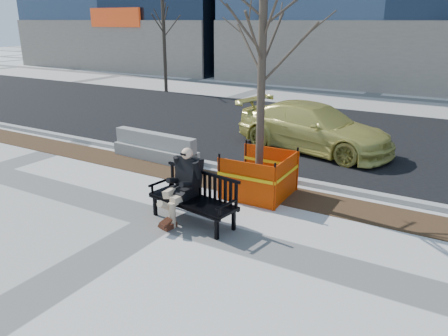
% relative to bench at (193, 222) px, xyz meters
% --- Properties ---
extents(ground, '(120.00, 120.00, 0.00)m').
position_rel_bench_xyz_m(ground, '(-0.64, -0.23, 0.00)').
color(ground, beige).
rests_on(ground, ground).
extents(mulch_strip, '(40.00, 1.20, 0.02)m').
position_rel_bench_xyz_m(mulch_strip, '(-0.64, 2.37, 0.00)').
color(mulch_strip, '#47301C').
rests_on(mulch_strip, ground).
extents(asphalt_street, '(60.00, 10.40, 0.01)m').
position_rel_bench_xyz_m(asphalt_street, '(-0.64, 8.57, 0.00)').
color(asphalt_street, black).
rests_on(asphalt_street, ground).
extents(curb, '(60.00, 0.25, 0.12)m').
position_rel_bench_xyz_m(curb, '(-0.64, 3.32, 0.06)').
color(curb, '#9E9B93').
rests_on(curb, ground).
extents(bench, '(2.11, 1.03, 1.08)m').
position_rel_bench_xyz_m(bench, '(0.00, 0.00, 0.00)').
color(bench, black).
rests_on(bench, ground).
extents(seated_man, '(0.82, 1.19, 1.54)m').
position_rel_bench_xyz_m(seated_man, '(-0.27, 0.10, 0.00)').
color(seated_man, black).
rests_on(seated_man, ground).
extents(tree_fence, '(2.28, 2.28, 5.57)m').
position_rel_bench_xyz_m(tree_fence, '(0.49, 2.09, 0.00)').
color(tree_fence, '#FF3900').
rests_on(tree_fence, ground).
extents(sedan, '(5.49, 3.06, 1.50)m').
position_rel_bench_xyz_m(sedan, '(0.29, 6.45, 0.00)').
color(sedan, '#C6BC55').
rests_on(sedan, ground).
extents(jersey_barrier_left, '(2.95, 0.72, 0.84)m').
position_rel_bench_xyz_m(jersey_barrier_left, '(-3.46, 3.02, 0.00)').
color(jersey_barrier_left, gray).
rests_on(jersey_barrier_left, ground).
extents(far_tree_left, '(2.85, 2.85, 5.97)m').
position_rel_bench_xyz_m(far_tree_left, '(-11.38, 13.77, 0.00)').
color(far_tree_left, '#3F3428').
rests_on(far_tree_left, ground).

